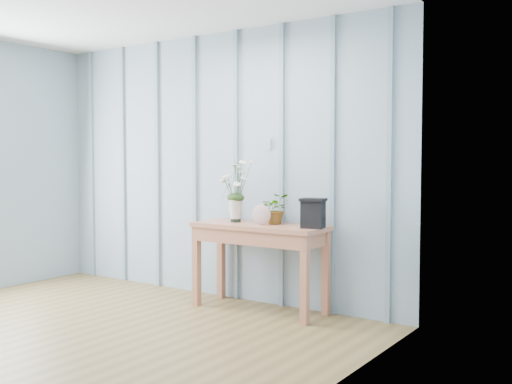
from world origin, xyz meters
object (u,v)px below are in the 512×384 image
Objects in this scene: carved_box at (313,213)px; daisy_vase at (236,182)px; sideboard at (259,237)px; felt_disc_vessel at (262,215)px.

daisy_vase is at bearing 178.17° from carved_box.
sideboard is 0.22m from felt_disc_vessel.
daisy_vase is 0.83m from carved_box.
carved_box is at bearing -0.74° from felt_disc_vessel.
sideboard is at bearing -4.24° from daisy_vase.
felt_disc_vessel is (0.06, -0.05, 0.20)m from sideboard.
sideboard is at bearing 133.25° from felt_disc_vessel.
daisy_vase is at bearing 175.76° from sideboard.
carved_box reaches higher than felt_disc_vessel.
carved_box is at bearing -1.83° from daisy_vase.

